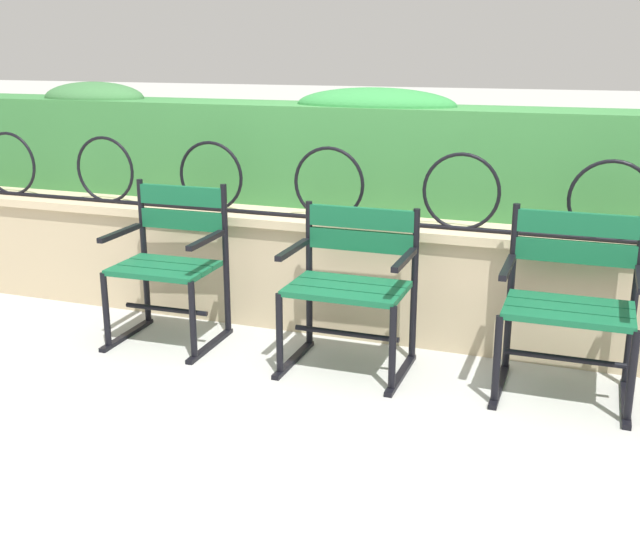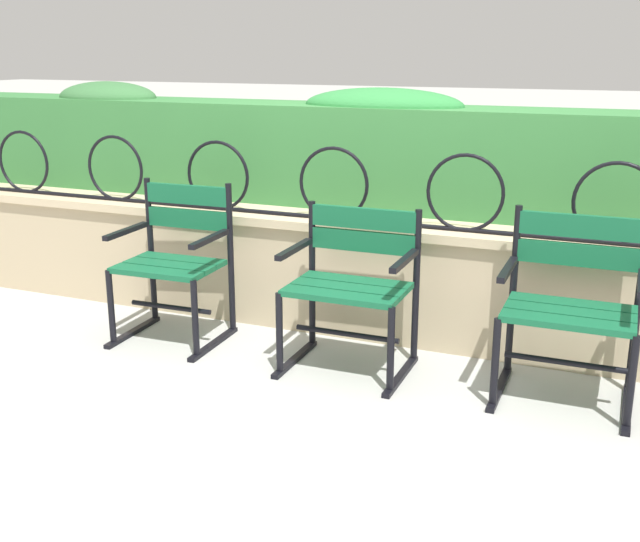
% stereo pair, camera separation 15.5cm
% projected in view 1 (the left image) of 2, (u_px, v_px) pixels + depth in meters
% --- Properties ---
extents(ground_plane, '(60.00, 60.00, 0.00)m').
position_uv_depth(ground_plane, '(315.00, 379.00, 3.91)').
color(ground_plane, '#ADADA8').
extents(stone_wall, '(7.88, 0.41, 0.67)m').
position_uv_depth(stone_wall, '(361.00, 275.00, 4.51)').
color(stone_wall, tan).
rests_on(stone_wall, ground).
extents(iron_arch_fence, '(7.33, 0.02, 0.42)m').
position_uv_depth(iron_arch_fence, '(332.00, 188.00, 4.35)').
color(iron_arch_fence, black).
rests_on(iron_arch_fence, stone_wall).
extents(hedge_row, '(7.72, 0.51, 0.72)m').
position_uv_depth(hedge_row, '(384.00, 152.00, 4.71)').
color(hedge_row, '#387A3D').
rests_on(hedge_row, stone_wall).
extents(park_chair_left, '(0.59, 0.54, 0.89)m').
position_uv_depth(park_chair_left, '(170.00, 260.00, 4.35)').
color(park_chair_left, '#145B38').
rests_on(park_chair_left, ground).
extents(park_chair_centre, '(0.63, 0.53, 0.83)m').
position_uv_depth(park_chair_centre, '(351.00, 281.00, 3.98)').
color(park_chair_centre, '#145B38').
rests_on(park_chair_centre, ground).
extents(park_chair_right, '(0.63, 0.53, 0.88)m').
position_uv_depth(park_chair_right, '(570.00, 299.00, 3.66)').
color(park_chair_right, '#145B38').
rests_on(park_chair_right, ground).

